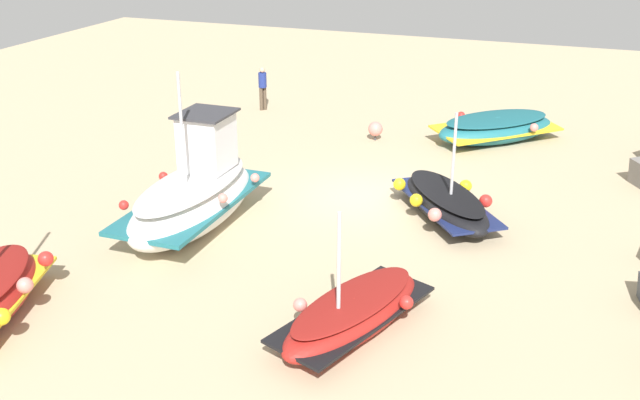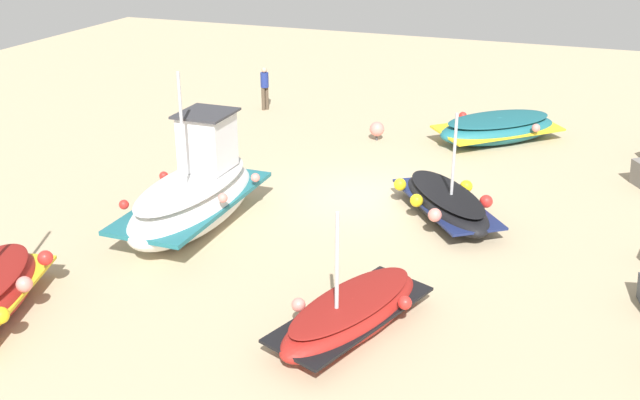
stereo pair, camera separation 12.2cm
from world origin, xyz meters
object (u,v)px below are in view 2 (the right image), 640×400
(fishing_boat_3, at_px, (352,313))
(person_walking, at_px, (265,85))
(mooring_buoy_0, at_px, (377,129))
(fishing_boat_2, at_px, (195,194))
(fishing_boat_0, at_px, (498,128))
(fishing_boat_1, at_px, (446,203))

(fishing_boat_3, distance_m, person_walking, 16.52)
(mooring_buoy_0, bearing_deg, fishing_boat_2, -15.13)
(fishing_boat_0, relative_size, person_walking, 2.66)
(fishing_boat_1, bearing_deg, fishing_boat_3, 137.56)
(fishing_boat_1, bearing_deg, person_walking, 10.98)
(fishing_boat_3, bearing_deg, fishing_boat_2, 76.82)
(fishing_boat_1, height_order, fishing_boat_2, fishing_boat_2)
(fishing_boat_1, height_order, person_walking, fishing_boat_1)
(fishing_boat_1, relative_size, mooring_buoy_0, 6.21)
(fishing_boat_3, height_order, person_walking, fishing_boat_3)
(person_walking, relative_size, mooring_buoy_0, 2.58)
(fishing_boat_2, bearing_deg, fishing_boat_0, -32.17)
(fishing_boat_0, distance_m, fishing_boat_1, 7.15)
(fishing_boat_1, height_order, fishing_boat_3, fishing_boat_1)
(fishing_boat_0, bearing_deg, fishing_boat_2, 13.56)
(fishing_boat_3, bearing_deg, fishing_boat_1, 14.02)
(fishing_boat_3, relative_size, mooring_buoy_0, 6.36)
(fishing_boat_1, relative_size, fishing_boat_3, 0.98)
(fishing_boat_0, height_order, fishing_boat_2, fishing_boat_2)
(fishing_boat_0, xyz_separation_m, fishing_boat_2, (9.97, -6.28, 0.41))
(person_walking, distance_m, mooring_buoy_0, 5.77)
(fishing_boat_0, bearing_deg, fishing_boat_3, 42.16)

